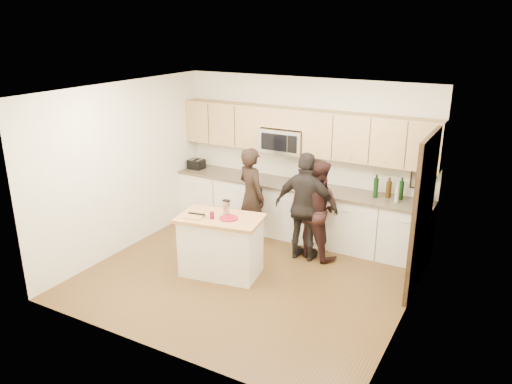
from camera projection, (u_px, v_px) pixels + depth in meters
The scene contains 21 objects.
floor at pixel (247, 276), 7.34m from camera, with size 4.50×4.50×0.00m, color brown.
room_shell at pixel (247, 163), 6.78m from camera, with size 4.52×4.02×2.71m.
back_cabinetry at pixel (296, 210), 8.59m from camera, with size 4.50×0.66×0.94m.
upper_cabinetry at pixel (303, 131), 8.25m from camera, with size 4.50×0.33×0.75m.
microwave at pixel (284, 140), 8.44m from camera, with size 0.76×0.41×0.40m.
doorway at pixel (424, 210), 6.69m from camera, with size 0.06×1.25×2.20m.
framed_picture at pixel (420, 177), 7.68m from camera, with size 0.30×0.03×0.38m.
dish_towel at pixel (243, 187), 8.76m from camera, with size 0.34×0.60×0.48m.
island at pixel (221, 245), 7.30m from camera, with size 1.30×0.89×0.90m.
red_plate at pixel (229, 218), 7.08m from camera, with size 0.27×0.27×0.02m, color maroon.
box_grater at pixel (226, 207), 7.18m from camera, with size 0.10×0.07×0.22m.
drink_glass at pixel (212, 215), 7.07m from camera, with size 0.06×0.06×0.10m, color maroon.
cutting_board at pixel (194, 217), 7.13m from camera, with size 0.26×0.19×0.02m, color tan.
tongs at pixel (197, 214), 7.20m from camera, with size 0.26×0.03×0.02m, color black.
knife at pixel (202, 216), 7.12m from camera, with size 0.19×0.02×0.01m, color silver.
toaster at pixel (196, 164), 9.33m from camera, with size 0.27×0.24×0.17m.
bottle_cluster at pixel (396, 189), 7.67m from camera, with size 0.71×0.24×0.37m.
orchid at pixel (426, 189), 7.42m from camera, with size 0.28×0.23×0.52m, color #386E2C.
woman_left at pixel (251, 196), 8.23m from camera, with size 0.60×0.39×1.64m, color black.
woman_center at pixel (316, 209), 7.75m from camera, with size 0.78×0.60×1.60m, color black.
woman_right at pixel (306, 207), 7.64m from camera, with size 1.01×0.42×1.72m, color black.
Camera 1 is at (3.27, -5.67, 3.56)m, focal length 35.00 mm.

